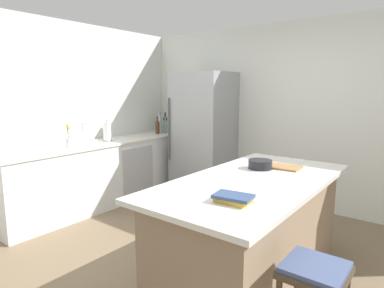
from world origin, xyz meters
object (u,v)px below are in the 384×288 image
kitchen_island (252,230)px  refrigerator (203,135)px  mixing_bowl (260,164)px  cutting_board (283,167)px  bar_stool (314,284)px  paper_towel_roll (107,132)px  soda_bottle (160,125)px  flower_vase (69,140)px  cookbook_stack (233,198)px  syrup_bottle (157,127)px  wine_bottle (165,124)px  gin_bottle (165,126)px  sink_faucet (84,133)px

kitchen_island → refrigerator: 2.52m
mixing_bowl → cutting_board: mixing_bowl is taller
bar_stool → paper_towel_roll: bearing=161.0°
paper_towel_roll → soda_bottle: bearing=91.1°
refrigerator → cutting_board: size_ratio=5.75×
flower_vase → cookbook_stack: 2.80m
flower_vase → mixing_bowl: flower_vase is taller
refrigerator → cookbook_stack: size_ratio=7.00×
bar_stool → syrup_bottle: (-3.36, 2.20, 0.49)m
kitchen_island → soda_bottle: bearing=147.6°
wine_bottle → mixing_bowl: size_ratio=1.53×
bar_stool → wine_bottle: wine_bottle is taller
cookbook_stack → syrup_bottle: bearing=141.9°
flower_vase → syrup_bottle: 1.70m
gin_bottle → sink_faucet: bearing=-92.6°
cookbook_stack → bar_stool: bearing=0.2°
mixing_bowl → cutting_board: size_ratio=0.67×
flower_vase → soda_bottle: soda_bottle is taller
refrigerator → syrup_bottle: bearing=-171.9°
syrup_bottle → mixing_bowl: bearing=-26.0°
sink_faucet → mixing_bowl: sink_faucet is taller
cookbook_stack → refrigerator: bearing=129.6°
syrup_bottle → cutting_board: 2.88m
refrigerator → soda_bottle: 0.92m
kitchen_island → wine_bottle: (-2.72, 1.89, 0.59)m
bar_stool → cutting_board: size_ratio=2.00×
paper_towel_roll → mixing_bowl: (2.53, -0.19, -0.09)m
cutting_board → paper_towel_roll: bearing=179.5°
bar_stool → mixing_bowl: 1.35m
paper_towel_roll → syrup_bottle: (0.01, 1.04, -0.02)m
gin_bottle → mixing_bowl: 2.88m
flower_vase → wine_bottle: 1.99m
kitchen_island → flower_vase: size_ratio=6.66×
syrup_bottle → cutting_board: bearing=-21.7°
wine_bottle → flower_vase: bearing=-86.5°
soda_bottle → cookbook_stack: bearing=-39.0°
syrup_bottle → mixing_bowl: size_ratio=1.29×
soda_bottle → cookbook_stack: soda_bottle is taller
bar_stool → soda_bottle: 4.13m
sink_faucet → paper_towel_roll: 0.36m
wine_bottle → kitchen_island: bearing=-34.8°
gin_bottle → soda_bottle: bearing=-116.7°
cutting_board → gin_bottle: bearing=154.9°
flower_vase → paper_towel_roll: bearing=95.3°
refrigerator → cutting_board: bearing=-33.5°
cutting_board → cookbook_stack: bearing=-83.7°
bar_stool → flower_vase: (-3.31, 0.50, 0.47)m
flower_vase → gin_bottle: (-0.04, 1.89, 0.02)m
flower_vase → mixing_bowl: (2.47, 0.47, -0.05)m
refrigerator → gin_bottle: 0.87m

